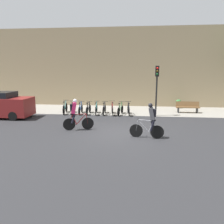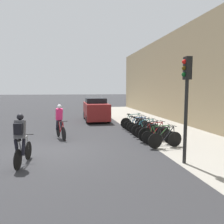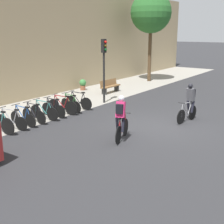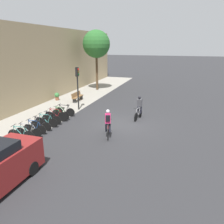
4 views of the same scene
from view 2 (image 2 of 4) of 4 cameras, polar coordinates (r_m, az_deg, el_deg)
The scene contains 15 objects.
ground at distance 9.47m, azimuth -16.01°, elevation -10.05°, with size 200.00×200.00×0.00m, color #2B2B2D.
kerb_strip at distance 11.12m, azimuth 21.60°, elevation -7.82°, with size 44.00×4.50×0.01m, color gray.
cyclist_pink at distance 11.79m, azimuth -13.52°, elevation -2.13°, with size 1.67×0.64×1.79m.
cyclist_grey at distance 7.89m, azimuth -22.70°, elevation -6.41°, with size 1.71×0.50×1.78m.
parked_bike_0 at distance 14.53m, azimuth 5.50°, elevation -2.59°, with size 0.46×1.74×0.99m.
parked_bike_1 at distance 13.95m, azimuth 6.22°, elevation -3.10°, with size 0.51×1.64×0.94m.
parked_bike_2 at distance 13.37m, azimuth 7.01°, elevation -3.52°, with size 0.46×1.60×0.94m.
parked_bike_3 at distance 12.79m, azimuth 7.87°, elevation -3.95°, with size 0.46×1.60×0.94m.
parked_bike_4 at distance 12.21m, azimuth 8.81°, elevation -4.38°, with size 0.46×1.70×0.96m.
parked_bike_5 at distance 11.64m, azimuth 9.85°, elevation -4.94°, with size 0.46×1.60×0.95m.
parked_bike_6 at distance 11.06m, azimuth 11.01°, elevation -5.38°, with size 0.46×1.76×0.99m.
parked_bike_7 at distance 10.51m, azimuth 12.27°, elevation -6.18°, with size 0.49×1.65×0.95m.
parked_bike_8 at distance 9.95m, azimuth 13.70°, elevation -6.80°, with size 0.46×1.66×0.98m.
traffic_light_pole at distance 7.81m, azimuth 18.85°, elevation 5.33°, with size 0.26×0.30×3.66m.
parked_car at distance 18.01m, azimuth -4.26°, elevation 0.62°, with size 4.30×1.84×1.85m.
Camera 2 is at (9.07, 0.86, 2.58)m, focal length 35.00 mm.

